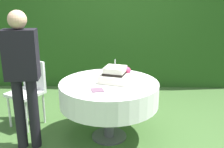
{
  "coord_description": "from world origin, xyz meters",
  "views": [
    {
      "loc": [
        0.13,
        -3.01,
        1.76
      ],
      "look_at": [
        0.04,
        0.02,
        0.84
      ],
      "focal_mm": 42.46,
      "sensor_mm": 36.0,
      "label": 1
    }
  ],
  "objects_px": {
    "serving_plate_near": "(77,90)",
    "napkin_stack": "(97,90)",
    "garden_chair": "(29,87)",
    "serving_plate_right": "(102,75)",
    "serving_plate_far": "(147,83)",
    "serving_plate_left": "(131,93)",
    "standing_person": "(23,72)",
    "cake_table": "(109,93)",
    "wedding_cake": "(116,75)"
  },
  "relations": [
    {
      "from": "serving_plate_right",
      "to": "garden_chair",
      "type": "distance_m",
      "value": 1.03
    },
    {
      "from": "serving_plate_near",
      "to": "napkin_stack",
      "type": "xyz_separation_m",
      "value": [
        0.23,
        -0.0,
        -0.0
      ]
    },
    {
      "from": "serving_plate_far",
      "to": "serving_plate_left",
      "type": "xyz_separation_m",
      "value": [
        -0.2,
        -0.35,
        0.0
      ]
    },
    {
      "from": "serving_plate_left",
      "to": "garden_chair",
      "type": "height_order",
      "value": "garden_chair"
    },
    {
      "from": "serving_plate_left",
      "to": "serving_plate_near",
      "type": "bearing_deg",
      "value": 170.4
    },
    {
      "from": "serving_plate_near",
      "to": "serving_plate_right",
      "type": "distance_m",
      "value": 0.61
    },
    {
      "from": "serving_plate_near",
      "to": "serving_plate_right",
      "type": "relative_size",
      "value": 1.04
    },
    {
      "from": "serving_plate_far",
      "to": "garden_chair",
      "type": "relative_size",
      "value": 0.13
    },
    {
      "from": "wedding_cake",
      "to": "serving_plate_left",
      "type": "distance_m",
      "value": 0.45
    },
    {
      "from": "serving_plate_far",
      "to": "napkin_stack",
      "type": "height_order",
      "value": "serving_plate_far"
    },
    {
      "from": "serving_plate_far",
      "to": "wedding_cake",
      "type": "bearing_deg",
      "value": 170.49
    },
    {
      "from": "standing_person",
      "to": "serving_plate_far",
      "type": "bearing_deg",
      "value": 9.14
    },
    {
      "from": "serving_plate_left",
      "to": "napkin_stack",
      "type": "xyz_separation_m",
      "value": [
        -0.36,
        0.1,
        -0.0
      ]
    },
    {
      "from": "serving_plate_far",
      "to": "napkin_stack",
      "type": "relative_size",
      "value": 0.89
    },
    {
      "from": "cake_table",
      "to": "serving_plate_left",
      "type": "height_order",
      "value": "serving_plate_left"
    },
    {
      "from": "napkin_stack",
      "to": "wedding_cake",
      "type": "bearing_deg",
      "value": 58.46
    },
    {
      "from": "wedding_cake",
      "to": "serving_plate_right",
      "type": "bearing_deg",
      "value": 126.65
    },
    {
      "from": "serving_plate_near",
      "to": "serving_plate_left",
      "type": "bearing_deg",
      "value": -9.6
    },
    {
      "from": "serving_plate_right",
      "to": "serving_plate_far",
      "type": "bearing_deg",
      "value": -28.89
    },
    {
      "from": "wedding_cake",
      "to": "garden_chair",
      "type": "xyz_separation_m",
      "value": [
        -1.19,
        0.32,
        -0.28
      ]
    },
    {
      "from": "cake_table",
      "to": "standing_person",
      "type": "xyz_separation_m",
      "value": [
        -0.95,
        -0.25,
        0.33
      ]
    },
    {
      "from": "cake_table",
      "to": "wedding_cake",
      "type": "bearing_deg",
      "value": 27.69
    },
    {
      "from": "wedding_cake",
      "to": "standing_person",
      "type": "xyz_separation_m",
      "value": [
        -1.02,
        -0.29,
        0.11
      ]
    },
    {
      "from": "serving_plate_right",
      "to": "serving_plate_near",
      "type": "bearing_deg",
      "value": -113.67
    },
    {
      "from": "standing_person",
      "to": "napkin_stack",
      "type": "bearing_deg",
      "value": -2.18
    },
    {
      "from": "cake_table",
      "to": "serving_plate_far",
      "type": "bearing_deg",
      "value": -2.76
    },
    {
      "from": "wedding_cake",
      "to": "garden_chair",
      "type": "distance_m",
      "value": 1.26
    },
    {
      "from": "cake_table",
      "to": "serving_plate_far",
      "type": "height_order",
      "value": "serving_plate_far"
    },
    {
      "from": "serving_plate_far",
      "to": "standing_person",
      "type": "bearing_deg",
      "value": -170.86
    },
    {
      "from": "serving_plate_far",
      "to": "napkin_stack",
      "type": "bearing_deg",
      "value": -155.71
    },
    {
      "from": "cake_table",
      "to": "serving_plate_near",
      "type": "height_order",
      "value": "serving_plate_near"
    },
    {
      "from": "serving_plate_near",
      "to": "serving_plate_far",
      "type": "height_order",
      "value": "same"
    },
    {
      "from": "garden_chair",
      "to": "napkin_stack",
      "type": "bearing_deg",
      "value": -32.66
    },
    {
      "from": "standing_person",
      "to": "garden_chair",
      "type": "bearing_deg",
      "value": 105.16
    },
    {
      "from": "cake_table",
      "to": "serving_plate_right",
      "type": "distance_m",
      "value": 0.33
    },
    {
      "from": "serving_plate_far",
      "to": "standing_person",
      "type": "distance_m",
      "value": 1.42
    },
    {
      "from": "serving_plate_near",
      "to": "serving_plate_right",
      "type": "bearing_deg",
      "value": 66.33
    },
    {
      "from": "cake_table",
      "to": "standing_person",
      "type": "distance_m",
      "value": 1.03
    },
    {
      "from": "serving_plate_far",
      "to": "serving_plate_right",
      "type": "relative_size",
      "value": 1.18
    },
    {
      "from": "serving_plate_right",
      "to": "napkin_stack",
      "type": "distance_m",
      "value": 0.56
    },
    {
      "from": "serving_plate_near",
      "to": "napkin_stack",
      "type": "height_order",
      "value": "serving_plate_near"
    },
    {
      "from": "serving_plate_left",
      "to": "serving_plate_right",
      "type": "xyz_separation_m",
      "value": [
        -0.35,
        0.66,
        0.0
      ]
    },
    {
      "from": "serving_plate_far",
      "to": "serving_plate_right",
      "type": "bearing_deg",
      "value": 151.11
    },
    {
      "from": "serving_plate_near",
      "to": "standing_person",
      "type": "distance_m",
      "value": 0.63
    },
    {
      "from": "serving_plate_left",
      "to": "serving_plate_right",
      "type": "bearing_deg",
      "value": 117.92
    },
    {
      "from": "serving_plate_right",
      "to": "cake_table",
      "type": "bearing_deg",
      "value": -70.02
    },
    {
      "from": "serving_plate_right",
      "to": "garden_chair",
      "type": "height_order",
      "value": "garden_chair"
    },
    {
      "from": "garden_chair",
      "to": "standing_person",
      "type": "bearing_deg",
      "value": -74.84
    },
    {
      "from": "serving_plate_right",
      "to": "standing_person",
      "type": "height_order",
      "value": "standing_person"
    },
    {
      "from": "serving_plate_far",
      "to": "serving_plate_left",
      "type": "bearing_deg",
      "value": -119.94
    }
  ]
}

